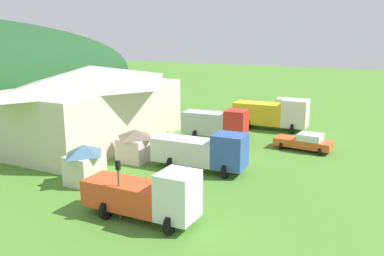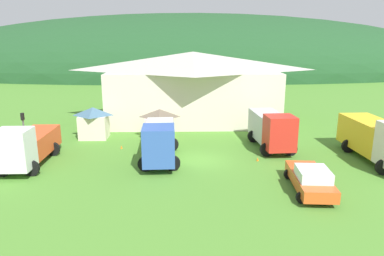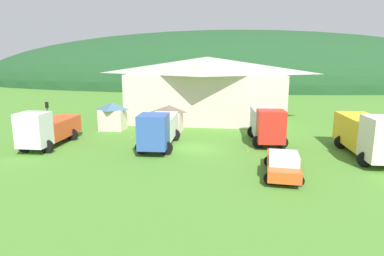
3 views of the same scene
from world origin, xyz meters
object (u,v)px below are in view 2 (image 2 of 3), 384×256
at_px(play_shed_pink, 160,123).
at_px(traffic_cone_mid_row, 122,149).
at_px(traffic_light_west, 24,131).
at_px(depot_building, 193,86).
at_px(heavy_rig_white, 27,145).
at_px(service_pickup_orange, 310,179).
at_px(crane_truck_red, 271,128).
at_px(play_shed_cream, 94,122).
at_px(heavy_rig_striped, 381,139).
at_px(traffic_cone_near_pickup, 258,161).
at_px(box_truck_blue, 160,140).

bearing_deg(play_shed_pink, traffic_cone_mid_row, -133.98).
xyz_separation_m(play_shed_pink, traffic_cone_mid_row, (-3.12, -3.23, -1.44)).
bearing_deg(traffic_cone_mid_row, traffic_light_west, -159.16).
bearing_deg(depot_building, heavy_rig_white, -130.22).
bearing_deg(traffic_cone_mid_row, depot_building, 59.09).
xyz_separation_m(play_shed_pink, service_pickup_orange, (10.06, -12.34, -0.61)).
bearing_deg(heavy_rig_white, crane_truck_red, 101.05).
bearing_deg(play_shed_pink, traffic_light_west, -149.70).
relative_size(depot_building, play_shed_pink, 6.94).
distance_m(play_shed_cream, heavy_rig_striped, 24.48).
height_order(play_shed_pink, traffic_light_west, traffic_light_west).
relative_size(crane_truck_red, service_pickup_orange, 1.25).
bearing_deg(service_pickup_orange, traffic_cone_mid_row, -120.26).
bearing_deg(traffic_light_west, heavy_rig_striped, -2.80).
relative_size(play_shed_pink, crane_truck_red, 0.41).
bearing_deg(crane_truck_red, heavy_rig_striped, 58.54).
bearing_deg(service_pickup_orange, heavy_rig_white, -100.08).
xyz_separation_m(play_shed_cream, service_pickup_orange, (16.28, -12.50, -0.70)).
xyz_separation_m(crane_truck_red, traffic_light_west, (-19.75, -2.47, 0.54)).
height_order(crane_truck_red, service_pickup_orange, crane_truck_red).
xyz_separation_m(heavy_rig_white, heavy_rig_striped, (26.37, 0.17, 0.29)).
xyz_separation_m(service_pickup_orange, traffic_cone_near_pickup, (-2.10, 5.71, -0.83)).
distance_m(play_shed_pink, crane_truck_red, 10.30).
relative_size(play_shed_cream, play_shed_pink, 1.05).
bearing_deg(depot_building, play_shed_cream, -142.52).
distance_m(service_pickup_orange, traffic_light_west, 21.16).
bearing_deg(traffic_light_west, traffic_cone_near_pickup, -2.43).
xyz_separation_m(heavy_rig_white, traffic_cone_mid_row, (6.13, 4.13, -1.60)).
xyz_separation_m(play_shed_cream, heavy_rig_white, (-3.02, -7.52, 0.07)).
xyz_separation_m(play_shed_pink, box_truck_blue, (0.39, -6.36, 0.23)).
height_order(play_shed_pink, crane_truck_red, crane_truck_red).
xyz_separation_m(crane_truck_red, traffic_cone_near_pickup, (-1.76, -3.24, -1.77)).
relative_size(box_truck_blue, traffic_cone_near_pickup, 13.95).
relative_size(heavy_rig_striped, service_pickup_orange, 1.55).
height_order(heavy_rig_striped, traffic_cone_near_pickup, heavy_rig_striped).
xyz_separation_m(crane_truck_red, traffic_cone_mid_row, (-12.83, 0.16, -1.77)).
relative_size(service_pickup_orange, traffic_light_west, 1.47).
relative_size(service_pickup_orange, traffic_cone_mid_row, 9.97).
bearing_deg(box_truck_blue, heavy_rig_striped, 84.74).
distance_m(heavy_rig_white, heavy_rig_striped, 26.37).
distance_m(crane_truck_red, heavy_rig_striped, 8.33).
bearing_deg(play_shed_cream, traffic_light_west, -122.29).
height_order(crane_truck_red, traffic_cone_mid_row, crane_truck_red).
bearing_deg(traffic_cone_near_pickup, play_shed_pink, 140.23).
bearing_deg(play_shed_cream, play_shed_pink, -1.52).
bearing_deg(box_truck_blue, play_shed_pink, -178.89).
height_order(traffic_cone_near_pickup, traffic_cone_mid_row, traffic_cone_near_pickup).
height_order(heavy_rig_striped, traffic_cone_mid_row, heavy_rig_striped).
relative_size(traffic_light_west, traffic_cone_near_pickup, 6.61).
distance_m(heavy_rig_white, crane_truck_red, 19.37).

